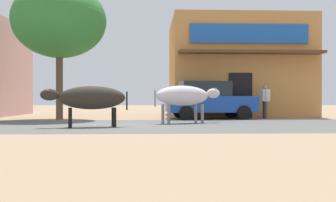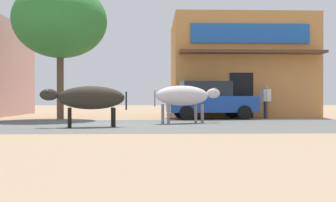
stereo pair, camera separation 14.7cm
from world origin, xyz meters
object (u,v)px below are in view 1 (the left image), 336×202
at_px(pedestrian_by_shop, 265,99).
at_px(roadside_tree, 59,21).
at_px(cow_far_dark, 184,96).
at_px(cow_near_brown, 90,98).
at_px(parked_hatchback_car, 208,100).

bearing_deg(pedestrian_by_shop, roadside_tree, -176.57).
xyz_separation_m(roadside_tree, cow_far_dark, (5.12, -2.87, -3.23)).
xyz_separation_m(cow_far_dark, pedestrian_by_shop, (3.93, 3.41, -0.10)).
bearing_deg(cow_near_brown, parked_hatchback_car, 48.35).
xyz_separation_m(parked_hatchback_car, cow_far_dark, (-1.33, -3.13, 0.15)).
height_order(parked_hatchback_car, cow_near_brown, parked_hatchback_car).
xyz_separation_m(parked_hatchback_car, pedestrian_by_shop, (2.60, 0.28, 0.04)).
bearing_deg(parked_hatchback_car, cow_far_dark, -113.04).
relative_size(cow_near_brown, pedestrian_by_shop, 1.74).
relative_size(parked_hatchback_car, cow_far_dark, 1.52).
height_order(roadside_tree, pedestrian_by_shop, roadside_tree).
height_order(roadside_tree, parked_hatchback_car, roadside_tree).
distance_m(parked_hatchback_car, pedestrian_by_shop, 2.61).
bearing_deg(parked_hatchback_car, pedestrian_by_shop, 6.12).
bearing_deg(cow_near_brown, roadside_tree, 113.04).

